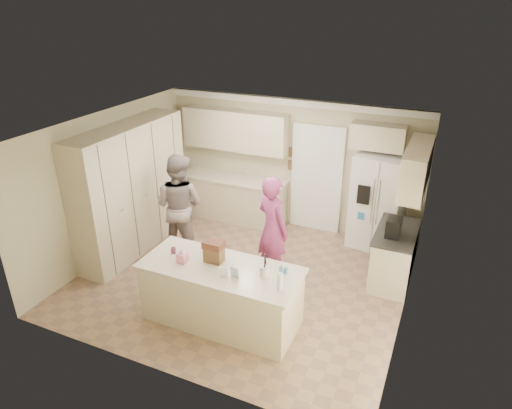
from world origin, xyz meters
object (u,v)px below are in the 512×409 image
at_px(refrigerator, 378,202).
at_px(teen_girl, 273,228).
at_px(dollhouse_body, 214,254).
at_px(tissue_box, 182,258).
at_px(island_base, 221,296).
at_px(teen_boy, 179,205).
at_px(coffee_maker, 394,227).
at_px(utensil_crock, 265,271).

relative_size(refrigerator, teen_girl, 0.99).
bearing_deg(dollhouse_body, tissue_box, -153.43).
distance_m(refrigerator, teen_girl, 2.24).
bearing_deg(island_base, refrigerator, 63.07).
bearing_deg(dollhouse_body, teen_boy, 137.12).
height_order(coffee_maker, dollhouse_body, coffee_maker).
distance_m(coffee_maker, tissue_box, 3.28).
xyz_separation_m(island_base, tissue_box, (-0.55, -0.10, 0.56)).
bearing_deg(refrigerator, teen_girl, -119.37).
height_order(refrigerator, teen_girl, teen_girl).
relative_size(refrigerator, coffee_maker, 6.00).
relative_size(tissue_box, teen_boy, 0.07).
bearing_deg(teen_boy, coffee_maker, -175.29).
relative_size(utensil_crock, dollhouse_body, 0.58).
bearing_deg(utensil_crock, coffee_maker, 52.88).
bearing_deg(utensil_crock, tissue_box, -172.87).
distance_m(utensil_crock, teen_boy, 2.64).
bearing_deg(dollhouse_body, refrigerator, 60.16).
bearing_deg(coffee_maker, utensil_crock, -127.12).
relative_size(coffee_maker, dollhouse_body, 1.15).
relative_size(island_base, utensil_crock, 14.67).
bearing_deg(teen_boy, island_base, 135.40).
relative_size(refrigerator, teen_boy, 0.94).
height_order(coffee_maker, utensil_crock, coffee_maker).
bearing_deg(refrigerator, island_base, -108.29).
distance_m(island_base, tissue_box, 0.79).
xyz_separation_m(refrigerator, teen_boy, (-3.20, -1.72, 0.05)).
distance_m(refrigerator, island_base, 3.57).
bearing_deg(teen_boy, dollhouse_body, 134.63).
height_order(refrigerator, teen_boy, teen_boy).
height_order(refrigerator, tissue_box, refrigerator).
relative_size(dollhouse_body, teen_boy, 0.14).
relative_size(utensil_crock, tissue_box, 1.07).
bearing_deg(island_base, teen_boy, 137.89).
bearing_deg(teen_girl, refrigerator, -99.53).
xyz_separation_m(utensil_crock, dollhouse_body, (-0.80, 0.05, 0.04)).
distance_m(refrigerator, teen_boy, 3.63).
relative_size(coffee_maker, teen_boy, 0.16).
distance_m(island_base, teen_girl, 1.48).
height_order(refrigerator, utensil_crock, refrigerator).
distance_m(coffee_maker, utensil_crock, 2.32).
bearing_deg(coffee_maker, island_base, -137.17).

